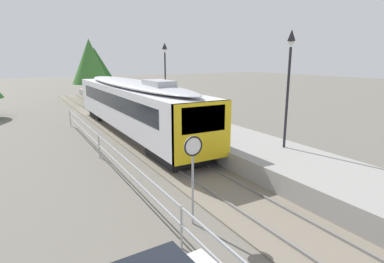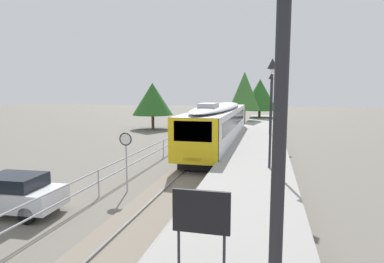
{
  "view_description": "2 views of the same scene",
  "coord_description": "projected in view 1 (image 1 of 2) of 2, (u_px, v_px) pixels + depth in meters",
  "views": [
    {
      "loc": [
        -6.75,
        5.39,
        4.98
      ],
      "look_at": [
        0.0,
        17.22,
        1.8
      ],
      "focal_mm": 29.11,
      "sensor_mm": 36.0,
      "label": 1
    },
    {
      "loc": [
        3.98,
        -0.46,
        4.69
      ],
      "look_at": [
        -1.0,
        20.22,
        2.0
      ],
      "focal_mm": 29.96,
      "sensor_mm": 36.0,
      "label": 2
    }
  ],
  "objects": [
    {
      "name": "ground_plane",
      "position": [
        101.0,
        152.0,
        16.99
      ],
      "size": [
        160.0,
        160.0,
        0.0
      ],
      "primitive_type": "plane",
      "color": "#6B665B"
    },
    {
      "name": "speed_limit_sign",
      "position": [
        193.0,
        158.0,
        9.16
      ],
      "size": [
        0.61,
        0.1,
        2.81
      ],
      "color": "#9EA0A5",
      "rests_on": "ground"
    },
    {
      "name": "carpark_fence",
      "position": [
        181.0,
        218.0,
        8.18
      ],
      "size": [
        0.06,
        36.06,
        1.25
      ],
      "color": "#9EA0A5",
      "rests_on": "ground"
    },
    {
      "name": "platform_lamp_mid_platform",
      "position": [
        289.0,
        67.0,
        13.91
      ],
      "size": [
        0.34,
        0.34,
        5.35
      ],
      "color": "#232328",
      "rests_on": "station_platform"
    },
    {
      "name": "track_rails",
      "position": [
        152.0,
        145.0,
        18.43
      ],
      "size": [
        3.2,
        60.0,
        0.14
      ],
      "color": "slate",
      "rests_on": "ground"
    },
    {
      "name": "commuter_train",
      "position": [
        132.0,
        103.0,
        20.72
      ],
      "size": [
        2.82,
        18.33,
        3.74
      ],
      "color": "silver",
      "rests_on": "track_rails"
    },
    {
      "name": "tree_behind_station_far",
      "position": [
        95.0,
        66.0,
        39.88
      ],
      "size": [
        5.1,
        5.1,
        6.4
      ],
      "color": "brown",
      "rests_on": "ground"
    },
    {
      "name": "station_platform",
      "position": [
        199.0,
        132.0,
        19.91
      ],
      "size": [
        3.9,
        60.0,
        0.9
      ],
      "primitive_type": "cube",
      "color": "#999691",
      "rests_on": "ground"
    },
    {
      "name": "platform_lamp_far_end",
      "position": [
        165.0,
        64.0,
        25.08
      ],
      "size": [
        0.34,
        0.34,
        5.35
      ],
      "color": "#232328",
      "rests_on": "station_platform"
    },
    {
      "name": "tree_behind_carpark",
      "position": [
        90.0,
        62.0,
        34.11
      ],
      "size": [
        4.0,
        4.0,
        7.15
      ],
      "color": "brown",
      "rests_on": "ground"
    }
  ]
}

